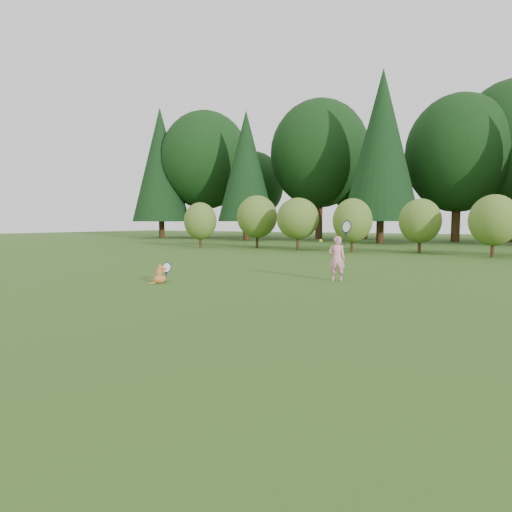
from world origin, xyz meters
The scene contains 6 objects.
ground centered at (0.00, 0.00, 0.00)m, with size 100.00×100.00×0.00m, color #274C15.
shrub_row centered at (0.00, 13.00, 1.40)m, with size 28.00×3.00×2.80m, color #466820, non-canonical shape.
woodland_backdrop centered at (0.00, 23.00, 7.50)m, with size 48.00×10.00×15.00m, color black, non-canonical shape.
child centered at (1.32, 2.76, 0.57)m, with size 0.65×0.44×1.64m.
cat centered at (-2.17, 0.38, 0.23)m, with size 0.42×0.66×0.61m.
tennis_ball centered at (1.53, 1.16, 1.04)m, with size 0.06×0.06×0.06m.
Camera 1 is at (4.79, -7.08, 1.42)m, focal length 30.00 mm.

